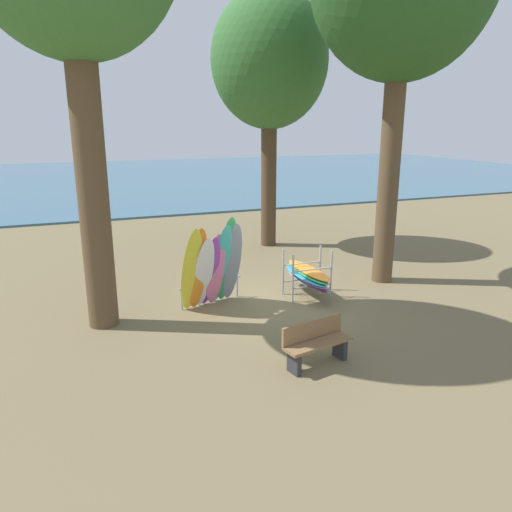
% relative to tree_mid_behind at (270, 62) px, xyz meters
% --- Properties ---
extents(ground_plane, '(80.00, 80.00, 0.00)m').
position_rel_tree_mid_behind_xyz_m(ground_plane, '(-2.05, -5.70, -6.42)').
color(ground_plane, brown).
extents(lake_water, '(80.00, 36.00, 0.10)m').
position_rel_tree_mid_behind_xyz_m(lake_water, '(-2.05, 24.89, -6.37)').
color(lake_water, '#38607A').
rests_on(lake_water, ground).
extents(tree_mid_behind, '(4.01, 4.01, 8.81)m').
position_rel_tree_mid_behind_xyz_m(tree_mid_behind, '(0.00, 0.00, 0.00)').
color(tree_mid_behind, '#4C3823').
rests_on(tree_mid_behind, ground).
extents(leaning_board_pile, '(1.80, 1.09, 2.27)m').
position_rel_tree_mid_behind_xyz_m(leaning_board_pile, '(-3.73, -5.34, -5.40)').
color(leaning_board_pile, yellow).
rests_on(leaning_board_pile, ground).
extents(board_storage_rack, '(1.15, 2.13, 1.25)m').
position_rel_tree_mid_behind_xyz_m(board_storage_rack, '(-1.19, -5.48, -5.87)').
color(board_storage_rack, '#9EA0A5').
rests_on(board_storage_rack, ground).
extents(park_bench, '(1.45, 0.69, 0.85)m').
position_rel_tree_mid_behind_xyz_m(park_bench, '(-2.78, -8.94, -5.97)').
color(park_bench, '#2D2D33').
rests_on(park_bench, ground).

